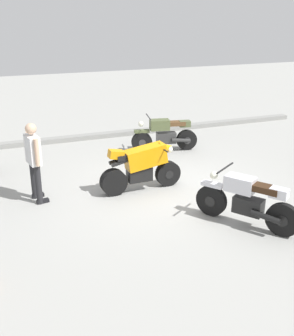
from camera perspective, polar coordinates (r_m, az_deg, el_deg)
The scene contains 6 objects.
ground_plane at distance 9.81m, azimuth 2.41°, elevation -2.81°, with size 40.00×40.00×0.00m, color #9E9E99.
curb_edge at distance 13.88m, azimuth -5.12°, elevation 4.56°, with size 14.00×0.30×0.15m, color gray.
motorcycle_orange_sportbike at distance 9.53m, azimuth -0.71°, elevation 0.32°, with size 1.96×0.70×1.14m.
motorcycle_silver_cruiser at distance 8.20m, azimuth 13.42°, elevation -4.30°, with size 1.27×1.80×1.09m.
motorcycle_olive_vintage at distance 12.31m, azimuth 2.45°, elevation 4.52°, with size 1.94×0.80×1.07m.
person_in_white_shirt at distance 9.15m, azimuth -15.16°, elevation 1.42°, with size 0.38×0.67×1.74m.
Camera 1 is at (-3.60, -8.25, 3.90)m, focal length 44.80 mm.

